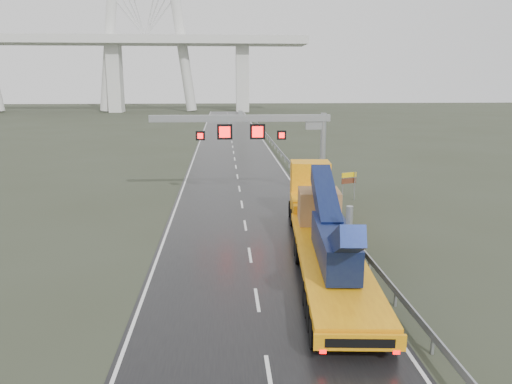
{
  "coord_description": "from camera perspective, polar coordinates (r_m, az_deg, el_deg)",
  "views": [
    {
      "loc": [
        -1.45,
        -23.11,
        9.82
      ],
      "look_at": [
        0.51,
        6.37,
        3.2
      ],
      "focal_mm": 35.0,
      "sensor_mm": 36.0,
      "label": 1
    }
  ],
  "objects": [
    {
      "name": "striped_barrier",
      "position": [
        38.96,
        7.34,
        -1.15
      ],
      "size": [
        0.74,
        0.42,
        1.22
      ],
      "primitive_type": "cube",
      "rotation": [
        0.0,
        0.0,
        -0.04
      ],
      "color": "red",
      "rests_on": "ground"
    },
    {
      "name": "road",
      "position": [
        63.89,
        -2.46,
        3.78
      ],
      "size": [
        11.0,
        200.0,
        0.02
      ],
      "primitive_type": "cube",
      "color": "black",
      "rests_on": "ground"
    },
    {
      "name": "guardrail",
      "position": [
        54.42,
        4.24,
        2.94
      ],
      "size": [
        0.2,
        140.0,
        1.4
      ],
      "primitive_type": null,
      "color": "#909499",
      "rests_on": "ground"
    },
    {
      "name": "sign_gantry",
      "position": [
        41.47,
        1.15,
        6.8
      ],
      "size": [
        14.9,
        1.2,
        7.42
      ],
      "color": "silver",
      "rests_on": "ground"
    },
    {
      "name": "heavy_haul_truck",
      "position": [
        29.4,
        7.46,
        -3.07
      ],
      "size": [
        4.77,
        21.27,
        4.96
      ],
      "rotation": [
        0.0,
        0.0,
        -0.08
      ],
      "color": "#FDA90E",
      "rests_on": "ground"
    },
    {
      "name": "exit_sign_pair",
      "position": [
        42.23,
        10.57,
        1.31
      ],
      "size": [
        1.34,
        0.54,
        2.41
      ],
      "rotation": [
        0.0,
        0.0,
        0.35
      ],
      "color": "#989CA0",
      "rests_on": "ground"
    },
    {
      "name": "ground",
      "position": [
        25.15,
        -0.19,
        -10.35
      ],
      "size": [
        400.0,
        400.0,
        0.0
      ],
      "primitive_type": "plane",
      "color": "#2F3424",
      "rests_on": "ground"
    }
  ]
}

